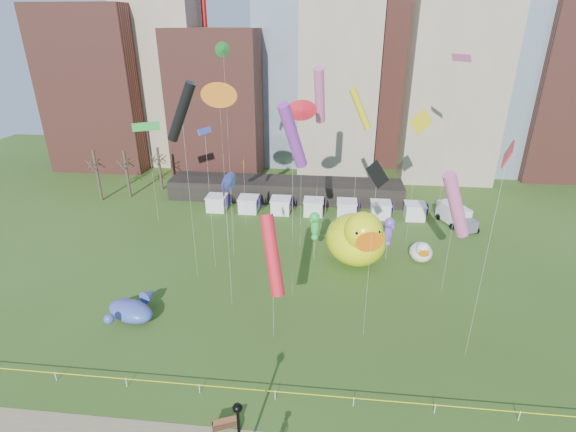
# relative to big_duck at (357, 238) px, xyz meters

# --- Properties ---
(ground) EXTENTS (160.00, 160.00, 0.00)m
(ground) POSITION_rel_big_duck_xyz_m (-6.92, -21.79, -3.45)
(ground) COLOR #2F4816
(ground) RESTS_ON ground
(skyline) EXTENTS (101.00, 23.00, 68.00)m
(skyline) POSITION_rel_big_duck_xyz_m (-4.67, 39.27, 17.99)
(skyline) COLOR brown
(skyline) RESTS_ON ground
(pavilion) EXTENTS (38.00, 6.00, 3.20)m
(pavilion) POSITION_rel_big_duck_xyz_m (-10.92, 20.21, -1.85)
(pavilion) COLOR black
(pavilion) RESTS_ON ground
(vendor_tents) EXTENTS (33.24, 2.80, 2.40)m
(vendor_tents) POSITION_rel_big_duck_xyz_m (-5.90, 14.21, -2.35)
(vendor_tents) COLOR white
(vendor_tents) RESTS_ON ground
(bare_trees) EXTENTS (8.44, 6.44, 8.50)m
(bare_trees) POSITION_rel_big_duck_xyz_m (-37.09, 18.75, 0.56)
(bare_trees) COLOR #382B21
(bare_trees) RESTS_ON ground
(caution_tape) EXTENTS (50.00, 0.06, 0.90)m
(caution_tape) POSITION_rel_big_duck_xyz_m (-6.92, -21.79, -2.77)
(caution_tape) COLOR white
(caution_tape) RESTS_ON ground
(big_duck) EXTENTS (8.84, 10.52, 7.52)m
(big_duck) POSITION_rel_big_duck_xyz_m (0.00, 0.00, 0.00)
(big_duck) COLOR #EBFD0C
(big_duck) RESTS_ON ground
(small_duck) EXTENTS (2.85, 3.80, 2.91)m
(small_duck) POSITION_rel_big_duck_xyz_m (7.87, 1.29, -2.12)
(small_duck) COLOR white
(small_duck) RESTS_ON ground
(seahorse_green) EXTENTS (1.61, 1.81, 6.23)m
(seahorse_green) POSITION_rel_big_duck_xyz_m (-5.10, 0.59, 1.23)
(seahorse_green) COLOR silver
(seahorse_green) RESTS_ON ground
(seahorse_purple) EXTENTS (1.56, 1.80, 5.63)m
(seahorse_purple) POSITION_rel_big_duck_xyz_m (3.70, 1.25, 0.59)
(seahorse_purple) COLOR silver
(seahorse_purple) RESTS_ON ground
(whale_inflatable) EXTENTS (5.67, 6.37, 2.23)m
(whale_inflatable) POSITION_rel_big_duck_xyz_m (-22.24, -13.27, -2.43)
(whale_inflatable) COLOR #593A9F
(whale_inflatable) RESTS_ON ground
(park_bench) EXTENTS (2.02, 1.29, 0.99)m
(park_bench) POSITION_rel_big_duck_xyz_m (-10.03, -24.90, -2.91)
(park_bench) COLOR #542C1D
(park_bench) RESTS_ON footpath
(lamppost) EXTENTS (0.62, 0.62, 5.96)m
(lamppost) POSITION_rel_big_duck_xyz_m (-8.33, -27.79, 0.19)
(lamppost) COLOR black
(lamppost) RESTS_ON footpath
(box_truck) EXTENTS (4.70, 7.08, 2.83)m
(box_truck) POSITION_rel_big_duck_xyz_m (14.56, 12.58, -2.00)
(box_truck) COLOR silver
(box_truck) RESTS_ON ground
(kite_0) EXTENTS (1.95, 3.86, 18.80)m
(kite_0) POSITION_rel_big_duck_xyz_m (9.04, -15.09, 14.67)
(kite_0) COLOR silver
(kite_0) RESTS_ON ground
(kite_1) EXTENTS (1.58, 4.24, 22.29)m
(kite_1) POSITION_rel_big_duck_xyz_m (-5.21, 6.75, 15.30)
(kite_1) COLOR silver
(kite_1) RESTS_ON ground
(kite_2) EXTENTS (3.66, 1.51, 21.75)m
(kite_2) POSITION_rel_big_duck_xyz_m (-18.22, -5.02, 15.27)
(kite_2) COLOR silver
(kite_2) RESTS_ON ground
(kite_3) EXTENTS (3.36, 2.18, 14.61)m
(kite_3) POSITION_rel_big_duck_xyz_m (-28.29, 8.80, 10.56)
(kite_3) COLOR silver
(kite_3) RESTS_ON ground
(kite_4) EXTENTS (2.37, 2.43, 17.67)m
(kite_4) POSITION_rel_big_duck_xyz_m (6.86, 6.27, 12.34)
(kite_4) COLOR silver
(kite_4) RESTS_ON ground
(kite_5) EXTENTS (1.06, 1.97, 16.70)m
(kite_5) POSITION_rel_big_duck_xyz_m (-16.76, -2.69, 12.71)
(kite_5) COLOR silver
(kite_5) RESTS_ON ground
(kite_6) EXTENTS (2.96, 0.49, 20.48)m
(kite_6) POSITION_rel_big_duck_xyz_m (-16.85, 4.38, 15.54)
(kite_6) COLOR silver
(kite_6) RESTS_ON ground
(kite_7) EXTENTS (2.99, 3.83, 20.47)m
(kite_7) POSITION_rel_big_duck_xyz_m (-7.02, -7.52, 13.75)
(kite_7) COLOR silver
(kite_7) RESTS_ON ground
(kite_8) EXTENTS (2.38, 1.01, 18.76)m
(kite_8) POSITION_rel_big_duck_xyz_m (-7.05, 3.42, 14.09)
(kite_8) COLOR silver
(kite_8) RESTS_ON ground
(kite_9) EXTENTS (1.96, 2.61, 23.35)m
(kite_9) POSITION_rel_big_duck_xyz_m (11.43, 10.32, 19.24)
(kite_9) COLOR silver
(kite_9) RESTS_ON ground
(kite_10) EXTENTS (1.74, 1.63, 16.96)m
(kite_10) POSITION_rel_big_duck_xyz_m (0.23, -13.42, 11.96)
(kite_10) COLOR silver
(kite_10) RESTS_ON ground
(kite_11) EXTENTS (0.98, 1.69, 24.72)m
(kite_11) POSITION_rel_big_duck_xyz_m (-16.80, 7.27, 20.28)
(kite_11) COLOR silver
(kite_11) RESTS_ON ground
(kite_12) EXTENTS (2.71, 1.15, 20.82)m
(kite_12) POSITION_rel_big_duck_xyz_m (-0.71, -0.66, 15.12)
(kite_12) COLOR silver
(kite_12) RESTS_ON ground
(kite_13) EXTENTS (0.90, 2.28, 10.77)m
(kite_13) POSITION_rel_big_duck_xyz_m (-15.20, 0.51, 6.16)
(kite_13) COLOR silver
(kite_13) RESTS_ON ground
(kite_14) EXTENTS (0.53, 1.56, 10.12)m
(kite_14) POSITION_rel_big_duck_xyz_m (-15.40, 9.31, 5.87)
(kite_14) COLOR silver
(kite_14) RESTS_ON ground
(kite_15) EXTENTS (0.32, 1.30, 13.36)m
(kite_15) POSITION_rel_big_duck_xyz_m (-13.03, -9.99, 9.19)
(kite_15) COLOR silver
(kite_15) RESTS_ON ground
(kite_16) EXTENTS (2.81, 4.10, 12.05)m
(kite_16) POSITION_rel_big_duck_xyz_m (-8.05, -14.53, 5.20)
(kite_16) COLOR silver
(kite_16) RESTS_ON ground
(kite_17) EXTENTS (4.45, 3.41, 13.85)m
(kite_17) POSITION_rel_big_duck_xyz_m (9.09, -5.08, 6.63)
(kite_17) COLOR silver
(kite_17) RESTS_ON ground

